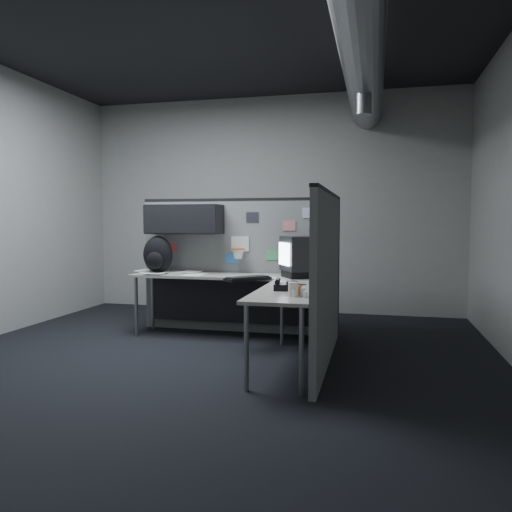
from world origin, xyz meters
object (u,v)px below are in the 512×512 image
(keyboard, at_px, (248,279))
(backpack, at_px, (158,255))
(monitor, at_px, (302,256))
(phone, at_px, (285,286))
(desk, at_px, (244,289))

(keyboard, relative_size, backpack, 1.08)
(monitor, relative_size, phone, 2.28)
(desk, distance_m, monitor, 0.73)
(desk, height_order, phone, phone)
(monitor, bearing_deg, backpack, -166.88)
(desk, relative_size, phone, 9.68)
(desk, distance_m, backpack, 1.22)
(keyboard, distance_m, backpack, 1.34)
(keyboard, xyz_separation_m, phone, (0.50, -0.62, 0.02))
(desk, distance_m, phone, 1.03)
(desk, distance_m, keyboard, 0.27)
(keyboard, bearing_deg, phone, -52.31)
(monitor, relative_size, backpack, 1.22)
(phone, bearing_deg, backpack, 150.40)
(monitor, xyz_separation_m, keyboard, (-0.51, -0.43, -0.21))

